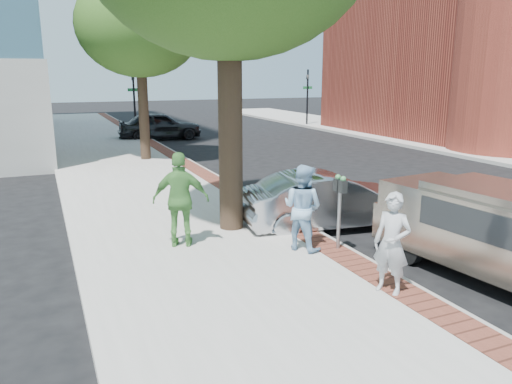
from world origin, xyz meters
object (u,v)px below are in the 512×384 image
sedan_silver (328,200)px  bg_car (160,126)px  person_officer (302,207)px  person_green (181,200)px  parking_meter (340,197)px  van (497,229)px  person_gray (392,243)px

sedan_silver → bg_car: 17.55m
person_officer → person_green: person_green is taller
parking_meter → bg_car: 19.25m
person_green → van: person_green is taller
person_officer → van: size_ratio=0.36×
bg_car → van: size_ratio=0.96×
sedan_silver → person_gray: bearing=170.6°
person_green → sedan_silver: bearing=-155.8°
person_gray → person_officer: size_ratio=0.96×
sedan_silver → bg_car: bg_car is taller
sedan_silver → bg_car: size_ratio=0.90×
person_officer → van: 3.43m
person_officer → bg_car: person_officer is taller
person_gray → person_officer: bearing=160.1°
person_gray → sedan_silver: size_ratio=0.40×
parking_meter → bg_car: (0.86, 19.23, -0.45)m
person_green → bg_car: 18.18m
person_green → van: bearing=163.4°
person_gray → person_green: bearing=-172.3°
person_green → van: 5.77m
parking_meter → person_officer: bearing=155.9°
person_green → parking_meter: bearing=172.8°
person_gray → person_green: 4.19m
parking_meter → van: 2.78m
bg_car → sedan_silver: bearing=-175.5°
parking_meter → person_green: 3.10m
parking_meter → person_green: (-2.75, 1.41, -0.11)m
person_gray → sedan_silver: (1.13, 3.70, -0.29)m
person_gray → van: bearing=62.9°
person_green → sedan_silver: person_green is taller
bg_car → van: 21.27m
person_gray → sedan_silver: 3.88m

